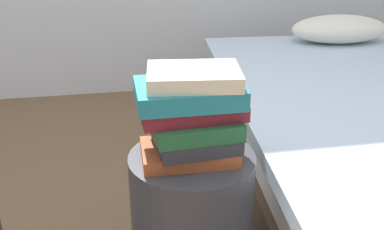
{
  "coord_description": "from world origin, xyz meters",
  "views": [
    {
      "loc": [
        -0.21,
        -1.19,
        1.2
      ],
      "look_at": [
        0.0,
        0.0,
        0.66
      ],
      "focal_mm": 44.41,
      "sensor_mm": 36.0,
      "label": 1
    }
  ],
  "objects_px": {
    "book_forest": "(195,125)",
    "book_teal": "(189,93)",
    "book_charcoal": "(195,139)",
    "book_rust": "(189,152)",
    "book_cream": "(194,76)",
    "book_maroon": "(192,109)"
  },
  "relations": [
    {
      "from": "book_teal",
      "to": "book_cream",
      "type": "height_order",
      "value": "book_cream"
    },
    {
      "from": "book_rust",
      "to": "book_maroon",
      "type": "relative_size",
      "value": 0.93
    },
    {
      "from": "book_teal",
      "to": "book_cream",
      "type": "distance_m",
      "value": 0.05
    },
    {
      "from": "book_teal",
      "to": "book_cream",
      "type": "relative_size",
      "value": 1.16
    },
    {
      "from": "book_rust",
      "to": "book_charcoal",
      "type": "distance_m",
      "value": 0.04
    },
    {
      "from": "book_charcoal",
      "to": "book_teal",
      "type": "height_order",
      "value": "book_teal"
    },
    {
      "from": "book_rust",
      "to": "book_maroon",
      "type": "xyz_separation_m",
      "value": [
        0.01,
        0.01,
        0.13
      ]
    },
    {
      "from": "book_forest",
      "to": "book_teal",
      "type": "relative_size",
      "value": 0.82
    },
    {
      "from": "book_rust",
      "to": "book_teal",
      "type": "height_order",
      "value": "book_teal"
    },
    {
      "from": "book_rust",
      "to": "book_charcoal",
      "type": "xyz_separation_m",
      "value": [
        0.02,
        0.0,
        0.04
      ]
    },
    {
      "from": "book_rust",
      "to": "book_teal",
      "type": "bearing_deg",
      "value": 78.35
    },
    {
      "from": "book_cream",
      "to": "book_rust",
      "type": "bearing_deg",
      "value": -126.14
    },
    {
      "from": "book_forest",
      "to": "book_teal",
      "type": "bearing_deg",
      "value": 130.93
    },
    {
      "from": "book_teal",
      "to": "book_rust",
      "type": "bearing_deg",
      "value": -102.49
    },
    {
      "from": "book_maroon",
      "to": "book_cream",
      "type": "xyz_separation_m",
      "value": [
        0.01,
        0.01,
        0.09
      ]
    },
    {
      "from": "book_rust",
      "to": "book_maroon",
      "type": "distance_m",
      "value": 0.13
    },
    {
      "from": "book_maroon",
      "to": "book_cream",
      "type": "bearing_deg",
      "value": 41.67
    },
    {
      "from": "book_maroon",
      "to": "book_teal",
      "type": "xyz_separation_m",
      "value": [
        -0.01,
        0.01,
        0.05
      ]
    },
    {
      "from": "book_cream",
      "to": "book_charcoal",
      "type": "bearing_deg",
      "value": -76.11
    },
    {
      "from": "book_forest",
      "to": "book_maroon",
      "type": "xyz_separation_m",
      "value": [
        -0.01,
        0.01,
        0.04
      ]
    },
    {
      "from": "book_charcoal",
      "to": "book_forest",
      "type": "xyz_separation_m",
      "value": [
        -0.0,
        0.0,
        0.04
      ]
    },
    {
      "from": "book_charcoal",
      "to": "book_cream",
      "type": "bearing_deg",
      "value": 92.87
    }
  ]
}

